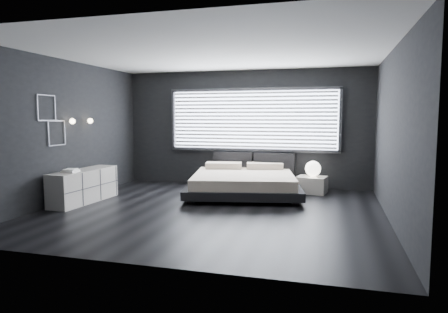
# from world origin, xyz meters

# --- Properties ---
(room) EXTENTS (6.04, 6.00, 2.80)m
(room) POSITION_xyz_m (0.00, 0.00, 1.40)
(room) COLOR black
(room) RESTS_ON ground
(window) EXTENTS (4.14, 0.09, 1.52)m
(window) POSITION_xyz_m (0.20, 2.70, 1.61)
(window) COLOR white
(window) RESTS_ON ground
(headboard) EXTENTS (1.96, 0.16, 0.52)m
(headboard) POSITION_xyz_m (0.24, 2.64, 0.57)
(headboard) COLOR black
(headboard) RESTS_ON ground
(sconce_near) EXTENTS (0.18, 0.11, 0.11)m
(sconce_near) POSITION_xyz_m (-2.88, 0.05, 1.60)
(sconce_near) COLOR silver
(sconce_near) RESTS_ON ground
(sconce_far) EXTENTS (0.18, 0.11, 0.11)m
(sconce_far) POSITION_xyz_m (-2.88, 0.65, 1.60)
(sconce_far) COLOR silver
(sconce_far) RESTS_ON ground
(wall_art_upper) EXTENTS (0.01, 0.48, 0.48)m
(wall_art_upper) POSITION_xyz_m (-2.98, -0.55, 1.85)
(wall_art_upper) COLOR #47474C
(wall_art_upper) RESTS_ON ground
(wall_art_lower) EXTENTS (0.01, 0.48, 0.48)m
(wall_art_lower) POSITION_xyz_m (-2.98, -0.30, 1.38)
(wall_art_lower) COLOR #47474C
(wall_art_lower) RESTS_ON ground
(bed) EXTENTS (2.76, 2.67, 0.61)m
(bed) POSITION_xyz_m (0.24, 1.59, 0.28)
(bed) COLOR black
(bed) RESTS_ON ground
(nightstand) EXTENTS (0.71, 0.62, 0.37)m
(nightstand) POSITION_xyz_m (1.65, 2.19, 0.18)
(nightstand) COLOR silver
(nightstand) RESTS_ON ground
(orb_lamp) EXTENTS (0.34, 0.34, 0.34)m
(orb_lamp) POSITION_xyz_m (1.67, 2.24, 0.54)
(orb_lamp) COLOR white
(orb_lamp) RESTS_ON nightstand
(dresser) EXTENTS (0.56, 1.65, 0.65)m
(dresser) POSITION_xyz_m (-2.65, 0.02, 0.32)
(dresser) COLOR silver
(dresser) RESTS_ON ground
(book_stack) EXTENTS (0.28, 0.34, 0.06)m
(book_stack) POSITION_xyz_m (-2.68, -0.34, 0.68)
(book_stack) COLOR white
(book_stack) RESTS_ON dresser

